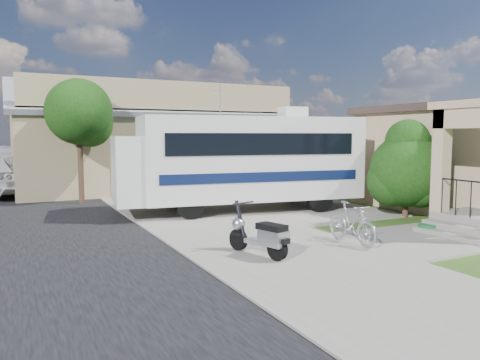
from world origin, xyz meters
name	(u,v)px	position (x,y,z in m)	size (l,w,h in m)	color
ground	(307,243)	(0.00, 0.00, 0.00)	(120.00, 120.00, 0.00)	#1E3C10
sidewalk_slab	(149,195)	(-1.00, 10.00, 0.03)	(4.00, 80.00, 0.06)	slate
driveway_slab	(267,210)	(1.50, 4.50, 0.03)	(7.00, 6.00, 0.05)	slate
walk_slab	(432,238)	(3.00, -1.00, 0.03)	(4.00, 3.00, 0.05)	slate
warehouse	(146,146)	(0.00, 13.97, 1.99)	(12.50, 8.40, 5.04)	#877554
street_tree_a	(82,115)	(-3.70, 9.05, 3.25)	(2.44, 2.40, 4.58)	black
street_tree_b	(55,120)	(-3.70, 19.05, 3.39)	(2.44, 2.40, 4.73)	black
street_tree_c	(44,127)	(-3.70, 28.05, 3.10)	(2.44, 2.40, 4.42)	black
motorhome	(241,159)	(0.68, 4.76, 1.75)	(8.22, 3.56, 4.08)	#B9B9B4
shrub	(406,167)	(4.80, 1.61, 1.54)	(2.46, 2.34, 3.01)	black
scooter	(261,236)	(-1.64, -0.74, 0.48)	(0.77, 1.62, 1.08)	black
bicycle	(352,226)	(0.75, -0.70, 0.48)	(0.45, 1.59, 0.95)	#A3A3AA
pickup_truck	(19,173)	(-5.76, 13.46, 0.90)	(3.00, 6.50, 1.81)	silver
van	(5,163)	(-6.34, 20.53, 0.96)	(2.68, 6.59, 1.91)	silver
garden_hose	(427,230)	(3.42, -0.47, 0.10)	(0.44, 0.44, 0.20)	#115927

